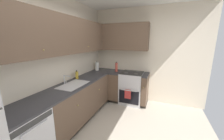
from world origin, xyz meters
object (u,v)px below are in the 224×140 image
(soap_bottle, at_px, (77,75))
(oil_bottle, at_px, (116,67))
(oven_range, at_px, (132,87))
(paper_towel_roll, at_px, (97,66))

(soap_bottle, relative_size, oil_bottle, 0.70)
(soap_bottle, distance_m, oil_bottle, 1.21)
(oven_range, distance_m, soap_bottle, 1.61)
(soap_bottle, bearing_deg, oven_range, -46.28)
(oven_range, distance_m, oil_bottle, 0.74)
(oven_range, relative_size, paper_towel_roll, 3.45)
(soap_bottle, distance_m, paper_towel_roll, 0.98)
(paper_towel_roll, bearing_deg, oil_bottle, -84.83)
(paper_towel_roll, height_order, oil_bottle, paper_towel_roll)
(oven_range, height_order, soap_bottle, soap_bottle)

